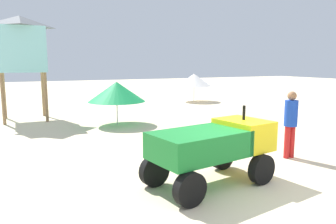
{
  "coord_description": "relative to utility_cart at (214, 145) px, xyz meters",
  "views": [
    {
      "loc": [
        -3.95,
        -4.59,
        2.37
      ],
      "look_at": [
        -0.49,
        2.76,
        1.13
      ],
      "focal_mm": 34.45,
      "sensor_mm": 36.0,
      "label": 1
    }
  ],
  "objects": [
    {
      "name": "beach_umbrella_left",
      "position": [
        0.03,
        6.83,
        0.49
      ],
      "size": [
        2.19,
        2.19,
        1.66
      ],
      "color": "beige",
      "rests_on": "ground"
    },
    {
      "name": "ground",
      "position": [
        0.52,
        -0.56,
        -0.78
      ],
      "size": [
        80.0,
        80.0,
        0.0
      ],
      "primitive_type": "plane",
      "color": "beige"
    },
    {
      "name": "beach_umbrella_mid",
      "position": [
        6.52,
        12.2,
        0.54
      ],
      "size": [
        2.14,
        2.14,
        1.7
      ],
      "color": "beige",
      "rests_on": "ground"
    },
    {
      "name": "lifeguard_near_right",
      "position": [
        2.68,
        0.67,
        0.18
      ],
      "size": [
        0.32,
        0.32,
        1.68
      ],
      "color": "red",
      "rests_on": "ground"
    },
    {
      "name": "surfboard_pile",
      "position": [
        2.34,
        2.66,
        -0.67
      ],
      "size": [
        2.54,
        0.63,
        0.24
      ],
      "color": "orange",
      "rests_on": "ground"
    },
    {
      "name": "lifeguard_tower",
      "position": [
        -3.15,
        9.44,
        2.34
      ],
      "size": [
        1.98,
        1.98,
        4.25
      ],
      "color": "olive",
      "rests_on": "ground"
    },
    {
      "name": "utility_cart",
      "position": [
        0.0,
        0.0,
        0.0
      ],
      "size": [
        2.71,
        1.66,
        1.5
      ],
      "color": "#197A2D",
      "rests_on": "ground"
    }
  ]
}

